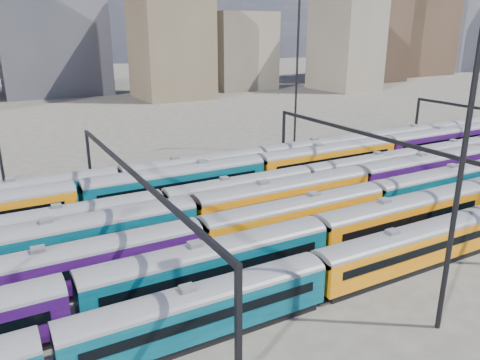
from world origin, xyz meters
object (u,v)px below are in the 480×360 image
rake_0 (479,223)px  rake_2 (200,235)px  rake_1 (472,195)px  mast_2 (467,134)px

rake_0 → rake_2: 26.55m
rake_0 → rake_2: size_ratio=0.93×
rake_2 → rake_1: bearing=-9.3°
mast_2 → rake_0: bearing=26.7°
rake_0 → mast_2: size_ratio=4.51×
rake_1 → mast_2: (-19.73, -12.00, 11.24)m
rake_0 → rake_2: rake_2 is taller
rake_1 → mast_2: 25.68m
mast_2 → rake_1: bearing=31.3°
rake_0 → rake_1: size_ratio=0.91×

